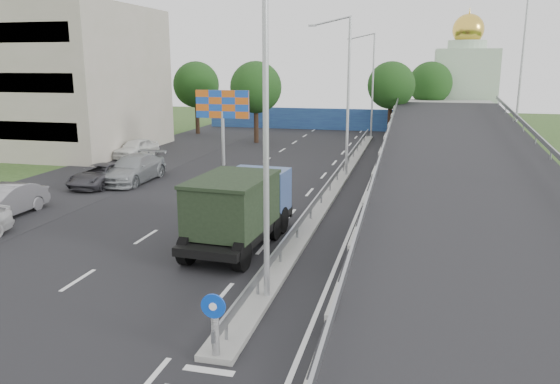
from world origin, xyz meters
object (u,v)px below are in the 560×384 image
(parked_car_b, at_px, (3,202))
(parked_car_c, at_px, (101,175))
(dump_truck, at_px, (240,206))
(lamp_post_mid, at_px, (345,88))
(church, at_px, (464,81))
(lamp_post_far, at_px, (371,80))
(sign_bollard, at_px, (215,324))
(parked_car_e, at_px, (136,148))
(billboard, at_px, (222,109))
(lamp_post_near, at_px, (260,117))
(parked_car_d, at_px, (133,169))

(parked_car_b, height_order, parked_car_c, parked_car_b)
(dump_truck, bearing_deg, parked_car_c, 147.36)
(lamp_post_mid, height_order, church, church)
(lamp_post_mid, relative_size, dump_truck, 1.43)
(lamp_post_far, bearing_deg, sign_bollard, -90.14)
(dump_truck, relative_size, parked_car_e, 1.57)
(sign_bollard, distance_m, billboard, 27.53)
(lamp_post_near, bearing_deg, lamp_post_mid, 90.00)
(parked_car_d, bearing_deg, parked_car_c, -130.99)
(church, relative_size, dump_truck, 1.95)
(lamp_post_mid, xyz_separation_m, lamp_post_far, (0.00, 20.00, 0.00))
(sign_bollard, xyz_separation_m, billboard, (-9.00, 25.83, 3.15))
(billboard, bearing_deg, church, 59.30)
(church, bearing_deg, sign_bollard, -99.81)
(parked_car_d, bearing_deg, lamp_post_far, 62.85)
(lamp_post_far, relative_size, parked_car_c, 2.08)
(billboard, relative_size, parked_car_d, 0.94)
(billboard, height_order, dump_truck, billboard)
(sign_bollard, distance_m, parked_car_e, 32.24)
(sign_bollard, xyz_separation_m, parked_car_b, (-14.75, 10.11, -0.24))
(sign_bollard, bearing_deg, lamp_post_far, 89.86)
(sign_bollard, distance_m, lamp_post_near, 6.12)
(lamp_post_mid, distance_m, parked_car_d, 14.48)
(billboard, distance_m, parked_car_c, 10.32)
(sign_bollard, height_order, billboard, billboard)
(sign_bollard, height_order, parked_car_e, sign_bollard)
(parked_car_b, xyz_separation_m, parked_car_e, (-2.19, 17.33, -0.02))
(lamp_post_far, relative_size, dump_truck, 1.43)
(parked_car_c, bearing_deg, lamp_post_mid, 26.15)
(parked_car_c, bearing_deg, dump_truck, -34.11)
(dump_truck, xyz_separation_m, parked_car_c, (-11.83, 8.65, -1.02))
(billboard, bearing_deg, dump_truck, -68.12)
(lamp_post_far, bearing_deg, parked_car_c, -118.23)
(parked_car_e, bearing_deg, parked_car_d, -56.43)
(lamp_post_near, bearing_deg, sign_bollard, -91.64)
(parked_car_c, bearing_deg, billboard, 60.96)
(lamp_post_far, bearing_deg, parked_car_e, -136.13)
(parked_car_c, bearing_deg, church, 61.29)
(parked_car_c, height_order, parked_car_e, parked_car_e)
(lamp_post_near, xyz_separation_m, parked_car_c, (-14.13, 13.69, -5.14))
(lamp_post_near, relative_size, parked_car_d, 1.73)
(lamp_post_mid, relative_size, parked_car_e, 2.24)
(lamp_post_mid, bearing_deg, parked_car_c, -155.93)
(lamp_post_mid, xyz_separation_m, church, (9.89, 34.00, -0.50))
(sign_bollard, distance_m, parked_car_b, 17.88)
(church, height_order, billboard, church)
(lamp_post_far, distance_m, church, 17.15)
(parked_car_e, bearing_deg, lamp_post_mid, -5.62)
(billboard, relative_size, parked_car_b, 1.15)
(lamp_post_mid, height_order, dump_truck, lamp_post_mid)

